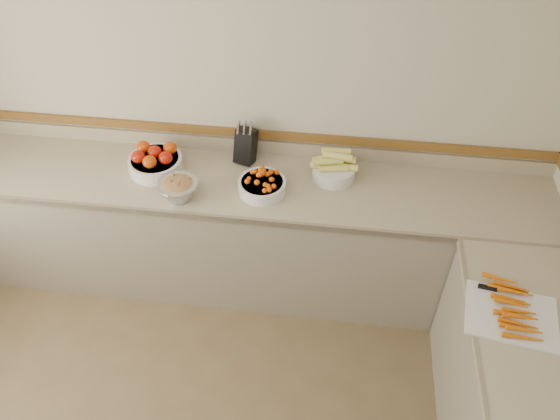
# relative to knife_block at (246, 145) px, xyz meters

# --- Properties ---
(back_wall) EXTENTS (4.00, 0.00, 4.00)m
(back_wall) POSITION_rel_knife_block_xyz_m (-0.06, 0.10, 0.28)
(back_wall) COLOR #BFB79D
(back_wall) RESTS_ON ground_plane
(counter_back) EXTENTS (4.00, 0.65, 1.08)m
(counter_back) POSITION_rel_knife_block_xyz_m (-0.06, -0.22, -0.57)
(counter_back) COLOR tan
(counter_back) RESTS_ON ground_plane
(knife_block) EXTENTS (0.16, 0.18, 0.30)m
(knife_block) POSITION_rel_knife_block_xyz_m (0.00, 0.00, 0.00)
(knife_block) COLOR black
(knife_block) RESTS_ON counter_back
(tomato_bowl) EXTENTS (0.34, 0.34, 0.17)m
(tomato_bowl) POSITION_rel_knife_block_xyz_m (-0.55, -0.17, -0.05)
(tomato_bowl) COLOR silver
(tomato_bowl) RESTS_ON counter_back
(cherry_tomato_bowl) EXTENTS (0.29, 0.29, 0.16)m
(cherry_tomato_bowl) POSITION_rel_knife_block_xyz_m (0.15, -0.29, -0.07)
(cherry_tomato_bowl) COLOR silver
(cherry_tomato_bowl) RESTS_ON counter_back
(corn_bowl) EXTENTS (0.30, 0.27, 0.20)m
(corn_bowl) POSITION_rel_knife_block_xyz_m (0.57, -0.10, -0.05)
(corn_bowl) COLOR silver
(corn_bowl) RESTS_ON counter_back
(rhubarb_bowl) EXTENTS (0.24, 0.24, 0.14)m
(rhubarb_bowl) POSITION_rel_knife_block_xyz_m (-0.33, -0.41, -0.05)
(rhubarb_bowl) COLOR #B2B2BA
(rhubarb_bowl) RESTS_ON counter_back
(cutting_board) EXTENTS (0.48, 0.42, 0.06)m
(cutting_board) POSITION_rel_knife_block_xyz_m (1.49, -1.04, -0.10)
(cutting_board) COLOR silver
(cutting_board) RESTS_ON counter_right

